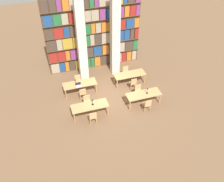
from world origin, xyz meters
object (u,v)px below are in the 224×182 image
(reading_table_0, at_px, (90,107))
(desk_lamp_1, at_px, (147,90))
(reading_table_2, at_px, (80,84))
(chair_7, at_px, (126,72))
(reading_table_3, at_px, (130,75))
(chair_0, at_px, (93,117))
(chair_4, at_px, (83,93))
(reading_table_1, at_px, (144,95))
(laptop, at_px, (79,85))
(pillar_left, at_px, (81,40))
(chair_3, at_px, (139,91))
(chair_2, at_px, (147,104))
(chair_5, at_px, (78,81))
(chair_6, at_px, (133,83))
(pillar_center, at_px, (115,35))
(desk_lamp_2, at_px, (76,81))
(desk_lamp_0, at_px, (93,101))
(chair_1, at_px, (87,102))

(reading_table_0, distance_m, desk_lamp_1, 3.70)
(reading_table_2, bearing_deg, chair_7, 11.25)
(desk_lamp_1, xyz_separation_m, reading_table_3, (-0.29, 2.27, -0.36))
(chair_0, distance_m, chair_4, 2.29)
(reading_table_1, relative_size, reading_table_2, 1.00)
(reading_table_2, bearing_deg, laptop, -118.17)
(desk_lamp_1, height_order, chair_7, desk_lamp_1)
(pillar_left, relative_size, chair_3, 6.68)
(reading_table_0, xyz_separation_m, reading_table_3, (3.39, 2.30, 0.00))
(laptop, bearing_deg, chair_2, -37.02)
(chair_4, distance_m, laptop, 0.59)
(reading_table_2, relative_size, chair_4, 2.44)
(pillar_left, bearing_deg, chair_0, -96.56)
(chair_5, bearing_deg, reading_table_0, 91.80)
(chair_0, relative_size, chair_6, 1.00)
(desk_lamp_1, height_order, chair_6, desk_lamp_1)
(pillar_center, distance_m, chair_7, 2.74)
(pillar_left, relative_size, reading_table_2, 2.74)
(reading_table_1, height_order, desk_lamp_1, desk_lamp_1)
(chair_2, xyz_separation_m, chair_7, (-0.03, 3.65, 0.00))
(desk_lamp_2, distance_m, chair_6, 3.85)
(chair_0, relative_size, desk_lamp_0, 2.25)
(chair_1, bearing_deg, desk_lamp_1, 169.78)
(reading_table_1, distance_m, reading_table_3, 2.28)
(desk_lamp_0, xyz_separation_m, chair_7, (3.20, 2.95, -0.54))
(chair_2, height_order, chair_6, same)
(chair_4, bearing_deg, reading_table_1, -23.99)
(pillar_left, relative_size, chair_7, 6.68)
(reading_table_0, height_order, chair_2, chair_2)
(chair_4, xyz_separation_m, chair_7, (3.48, 1.39, 0.00))
(chair_3, relative_size, chair_5, 1.00)
(pillar_left, bearing_deg, chair_6, -39.33)
(desk_lamp_2, height_order, laptop, desk_lamp_2)
(chair_0, distance_m, laptop, 2.79)
(reading_table_1, height_order, reading_table_3, same)
(pillar_left, bearing_deg, desk_lamp_1, -51.24)
(reading_table_2, bearing_deg, chair_4, -88.51)
(desk_lamp_0, bearing_deg, reading_table_2, 97.69)
(chair_2, bearing_deg, chair_7, 90.41)
(pillar_center, xyz_separation_m, chair_6, (0.53, -2.34, -2.51))
(pillar_left, relative_size, desk_lamp_2, 13.78)
(chair_2, distance_m, chair_5, 5.06)
(reading_table_3, bearing_deg, reading_table_0, -145.93)
(chair_0, bearing_deg, desk_lamp_2, 97.00)
(desk_lamp_1, relative_size, chair_6, 0.46)
(chair_4, xyz_separation_m, chair_5, (0.00, 1.38, 0.00))
(pillar_left, distance_m, chair_0, 5.30)
(chair_1, distance_m, chair_4, 0.91)
(pillar_center, bearing_deg, chair_5, -161.77)
(desk_lamp_2, xyz_separation_m, chair_7, (3.75, 0.74, -0.57))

